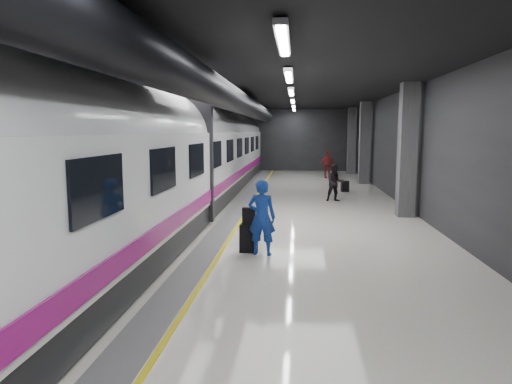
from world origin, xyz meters
name	(u,v)px	position (x,y,z in m)	size (l,w,h in m)	color
ground	(269,226)	(0.00, 0.00, 0.00)	(40.00, 40.00, 0.00)	silver
platform_hall	(262,111)	(-0.29, 0.96, 3.54)	(10.02, 40.02, 4.51)	black
train	(164,158)	(-3.25, 0.00, 2.07)	(3.05, 38.00, 4.05)	black
traveler_main	(262,217)	(0.04, -3.34, 0.90)	(0.65, 0.43, 1.79)	#1751B0
suitcase_main	(249,238)	(-0.29, -3.15, 0.34)	(0.42, 0.26, 0.68)	black
shoulder_bag	(249,216)	(-0.28, -3.15, 0.89)	(0.31, 0.17, 0.41)	black
traveler_far_a	(335,183)	(2.43, 5.15, 0.78)	(0.76, 0.59, 1.56)	black
traveler_far_b	(327,164)	(2.72, 14.69, 0.85)	(1.00, 0.42, 1.70)	maroon
suitcase_far	(345,186)	(3.16, 8.28, 0.26)	(0.36, 0.23, 0.53)	black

